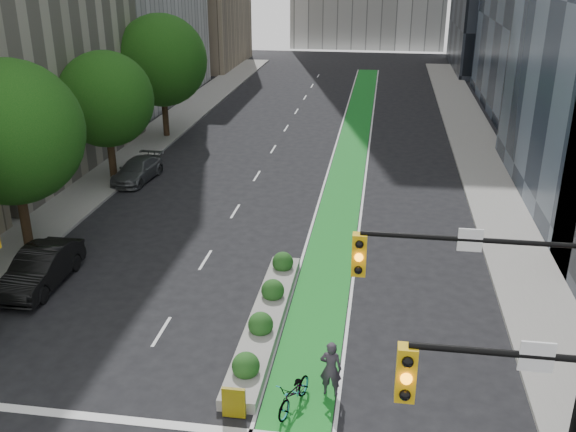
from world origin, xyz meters
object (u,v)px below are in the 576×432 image
(median_planter, at_px, (266,316))
(parked_car_left_mid, at_px, (41,268))
(cyclist, at_px, (331,369))
(bicycle, at_px, (294,393))
(parked_car_left_far, at_px, (137,170))

(median_planter, height_order, parked_car_left_mid, parked_car_left_mid)
(cyclist, bearing_deg, bicycle, 42.91)
(median_planter, distance_m, parked_car_left_mid, 9.87)
(bicycle, height_order, parked_car_left_mid, parked_car_left_mid)
(bicycle, bearing_deg, median_planter, 128.72)
(median_planter, xyz_separation_m, parked_car_left_mid, (-9.73, 1.62, 0.43))
(cyclist, distance_m, parked_car_left_far, 23.06)
(parked_car_left_far, bearing_deg, cyclist, -49.14)
(parked_car_left_mid, bearing_deg, cyclist, -23.66)
(bicycle, relative_size, parked_car_left_mid, 0.41)
(median_planter, height_order, cyclist, cyclist)
(median_planter, height_order, bicycle, median_planter)
(median_planter, bearing_deg, parked_car_left_far, 125.39)
(bicycle, bearing_deg, parked_car_left_mid, 169.88)
(median_planter, distance_m, cyclist, 4.62)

